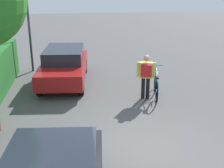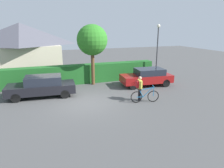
# 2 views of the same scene
# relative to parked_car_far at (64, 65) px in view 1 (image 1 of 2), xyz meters

# --- Properties ---
(ground_plane) EXTENTS (60.00, 60.00, 0.00)m
(ground_plane) POSITION_rel_parked_car_far_xyz_m (-5.42, -2.10, -0.72)
(ground_plane) COLOR #494949
(parked_car_far) EXTENTS (4.04, 1.98, 1.35)m
(parked_car_far) POSITION_rel_parked_car_far_xyz_m (0.00, 0.00, 0.00)
(parked_car_far) COLOR maroon
(parked_car_far) RESTS_ON ground
(bicycle) EXTENTS (1.75, 0.56, 1.02)m
(bicycle) POSITION_rel_parked_car_far_xyz_m (-1.95, -3.26, -0.32)
(bicycle) COLOR black
(bicycle) RESTS_ON ground
(person_rider) EXTENTS (0.41, 0.63, 1.55)m
(person_rider) POSITION_rel_parked_car_far_xyz_m (-2.14, -2.83, 0.21)
(person_rider) COLOR black
(person_rider) RESTS_ON ground
(street_lamp) EXTENTS (0.28, 0.28, 4.69)m
(street_lamp) POSITION_rel_parked_car_far_xyz_m (1.71, 1.48, 2.27)
(street_lamp) COLOR #38383D
(street_lamp) RESTS_ON ground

